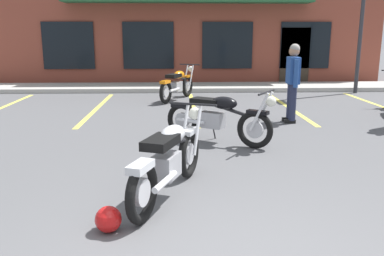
{
  "coord_description": "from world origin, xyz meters",
  "views": [
    {
      "loc": [
        -0.43,
        -2.67,
        1.88
      ],
      "look_at": [
        -0.21,
        3.08,
        0.55
      ],
      "focal_mm": 38.23,
      "sensor_mm": 36.0,
      "label": 1
    }
  ],
  "objects_px": {
    "motorcycle_red_sportbike": "(218,117)",
    "helmet_on_pavement": "(108,219)",
    "person_in_black_shirt": "(293,78)",
    "motorcycle_foreground_classic": "(169,158)",
    "motorcycle_black_cruiser": "(177,84)"
  },
  "relations": [
    {
      "from": "motorcycle_black_cruiser",
      "to": "motorcycle_foreground_classic",
      "type": "bearing_deg",
      "value": -90.91
    },
    {
      "from": "motorcycle_black_cruiser",
      "to": "person_in_black_shirt",
      "type": "height_order",
      "value": "person_in_black_shirt"
    },
    {
      "from": "motorcycle_foreground_classic",
      "to": "person_in_black_shirt",
      "type": "bearing_deg",
      "value": 57.62
    },
    {
      "from": "motorcycle_red_sportbike",
      "to": "helmet_on_pavement",
      "type": "height_order",
      "value": "motorcycle_red_sportbike"
    },
    {
      "from": "motorcycle_red_sportbike",
      "to": "motorcycle_black_cruiser",
      "type": "height_order",
      "value": "same"
    },
    {
      "from": "motorcycle_red_sportbike",
      "to": "person_in_black_shirt",
      "type": "xyz_separation_m",
      "value": [
        1.75,
        1.65,
        0.49
      ]
    },
    {
      "from": "motorcycle_foreground_classic",
      "to": "motorcycle_black_cruiser",
      "type": "height_order",
      "value": "same"
    },
    {
      "from": "motorcycle_foreground_classic",
      "to": "helmet_on_pavement",
      "type": "height_order",
      "value": "motorcycle_foreground_classic"
    },
    {
      "from": "motorcycle_red_sportbike",
      "to": "motorcycle_black_cruiser",
      "type": "relative_size",
      "value": 0.94
    },
    {
      "from": "person_in_black_shirt",
      "to": "motorcycle_red_sportbike",
      "type": "bearing_deg",
      "value": -136.82
    },
    {
      "from": "helmet_on_pavement",
      "to": "person_in_black_shirt",
      "type": "bearing_deg",
      "value": 57.48
    },
    {
      "from": "motorcycle_red_sportbike",
      "to": "helmet_on_pavement",
      "type": "relative_size",
      "value": 7.07
    },
    {
      "from": "motorcycle_red_sportbike",
      "to": "person_in_black_shirt",
      "type": "relative_size",
      "value": 1.1
    },
    {
      "from": "person_in_black_shirt",
      "to": "motorcycle_foreground_classic",
      "type": "bearing_deg",
      "value": -122.38
    },
    {
      "from": "motorcycle_red_sportbike",
      "to": "motorcycle_black_cruiser",
      "type": "distance_m",
      "value": 4.86
    }
  ]
}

